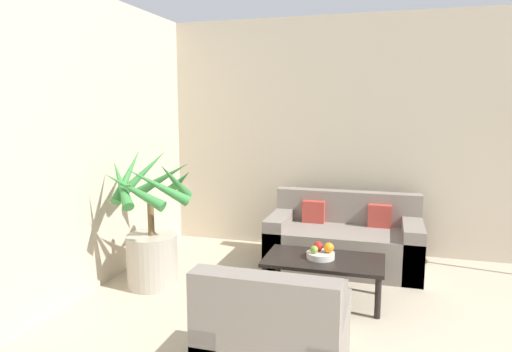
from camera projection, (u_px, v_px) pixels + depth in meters
wall_back at (459, 138)px, 4.92m from camera, size 8.20×0.06×2.70m
potted_palm at (152, 236)px, 4.27m from camera, size 0.87×0.87×1.31m
sofa_loveseat at (344, 242)px, 4.83m from camera, size 1.57×0.80×0.76m
coffee_table at (324, 264)px, 3.98m from camera, size 1.03×0.58×0.37m
fruit_bowl at (321, 255)px, 3.98m from camera, size 0.24×0.24×0.05m
apple_red at (318, 246)px, 4.02m from camera, size 0.08×0.08×0.08m
apple_green at (314, 249)px, 3.95m from camera, size 0.07×0.07×0.07m
orange_fruit at (329, 248)px, 3.96m from camera, size 0.09×0.09×0.09m
armchair at (276, 349)px, 2.68m from camera, size 0.79×0.79×0.83m
ottoman at (302, 310)px, 3.43m from camera, size 0.62×0.54×0.35m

